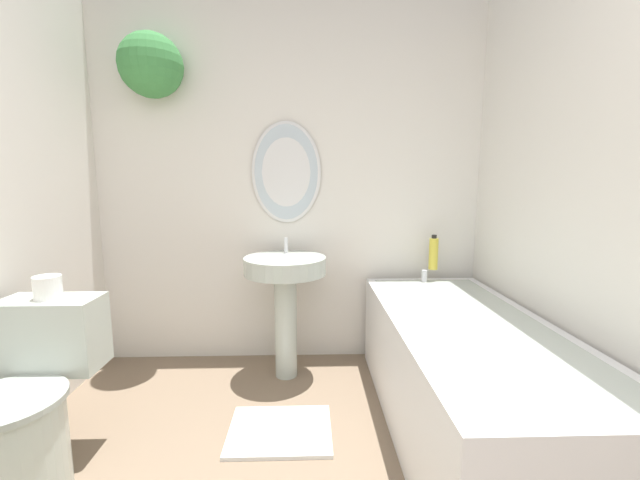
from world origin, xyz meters
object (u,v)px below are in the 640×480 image
object	(u,v)px
toilet	(26,410)
pedestal_sink	(285,285)
bathtub	(467,375)
toilet_paper_roll	(48,287)
shampoo_bottle	(433,253)

from	to	relation	value
toilet	pedestal_sink	bearing A→B (deg)	41.82
toilet	bathtub	distance (m)	1.92
toilet_paper_roll	bathtub	bearing A→B (deg)	2.37
toilet	shampoo_bottle	distance (m)	2.27
toilet	shampoo_bottle	size ratio (longest dim) A/B	3.13
bathtub	toilet_paper_roll	bearing A→B (deg)	-177.63
bathtub	toilet_paper_roll	distance (m)	1.96
toilet_paper_roll	toilet	bearing A→B (deg)	-90.00
toilet	toilet_paper_roll	distance (m)	0.49
toilet	shampoo_bottle	world-z (taller)	shampoo_bottle
toilet	toilet_paper_roll	size ratio (longest dim) A/B	6.61
shampoo_bottle	toilet	bearing A→B (deg)	-151.77
shampoo_bottle	bathtub	bearing A→B (deg)	-94.71
bathtub	shampoo_bottle	distance (m)	0.90
toilet_paper_roll	pedestal_sink	bearing A→B (deg)	34.64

